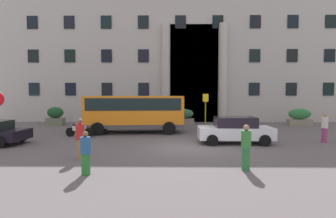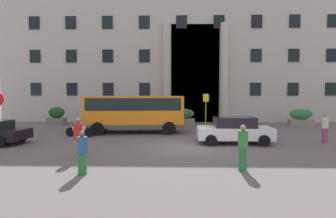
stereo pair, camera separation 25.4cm
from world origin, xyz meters
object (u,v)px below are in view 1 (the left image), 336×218
object	(u,v)px
bus_stop_sign	(205,108)
scooter_by_planter	(79,130)
parked_sedan_far	(235,130)
pedestrian_woman_with_bag	(80,139)
hedge_planter_far_west	(182,117)
hedge_planter_entrance_left	(55,116)
hedge_planter_far_east	(300,117)
pedestrian_woman_dark_dress	(325,128)
pedestrian_child_trailing	(86,153)
orange_minibus	(135,111)
pedestrian_man_red_shirt	(246,147)

from	to	relation	value
bus_stop_sign	scooter_by_planter	size ratio (longest dim) A/B	1.46
parked_sedan_far	pedestrian_woman_with_bag	bearing A→B (deg)	-151.79
hedge_planter_far_west	hedge_planter_entrance_left	world-z (taller)	hedge_planter_entrance_left
hedge_planter_far_east	scooter_by_planter	world-z (taller)	hedge_planter_far_east
hedge_planter_far_west	pedestrian_woman_with_bag	distance (m)	14.38
scooter_by_planter	pedestrian_woman_dark_dress	xyz separation A→B (m)	(14.93, -1.77, 0.40)
parked_sedan_far	pedestrian_child_trailing	xyz separation A→B (m)	(-6.60, -6.09, -0.01)
orange_minibus	pedestrian_child_trailing	xyz separation A→B (m)	(-0.30, -10.30, -0.84)
orange_minibus	scooter_by_planter	distance (m)	4.13
hedge_planter_far_east	pedestrian_man_red_shirt	xyz separation A→B (m)	(-8.74, -14.31, 0.12)
bus_stop_sign	hedge_planter_far_east	bearing A→B (deg)	19.67
pedestrian_child_trailing	parked_sedan_far	bearing A→B (deg)	-45.23
scooter_by_planter	pedestrian_woman_dark_dress	size ratio (longest dim) A/B	1.13
bus_stop_sign	hedge_planter_far_east	xyz separation A→B (m)	(8.82, 3.15, -1.00)
hedge_planter_far_west	scooter_by_planter	distance (m)	10.29
hedge_planter_far_east	parked_sedan_far	size ratio (longest dim) A/B	0.50
orange_minibus	pedestrian_woman_with_bag	distance (m)	8.25
pedestrian_woman_with_bag	pedestrian_man_red_shirt	distance (m)	6.82
orange_minibus	parked_sedan_far	distance (m)	7.62
orange_minibus	hedge_planter_far_west	xyz separation A→B (m)	(3.68, 5.39, -0.89)
hedge_planter_entrance_left	pedestrian_woman_with_bag	size ratio (longest dim) A/B	0.93
hedge_planter_far_east	pedestrian_child_trailing	size ratio (longest dim) A/B	1.38
scooter_by_planter	parked_sedan_far	bearing A→B (deg)	0.05
orange_minibus	hedge_planter_entrance_left	world-z (taller)	orange_minibus
scooter_by_planter	pedestrian_woman_with_bag	xyz separation A→B (m)	(2.14, -6.03, 0.44)
pedestrian_child_trailing	pedestrian_woman_dark_dress	distance (m)	13.49
bus_stop_sign	hedge_planter_far_west	distance (m)	4.36
parked_sedan_far	pedestrian_woman_dark_dress	bearing A→B (deg)	4.40
orange_minibus	hedge_planter_far_west	world-z (taller)	orange_minibus
hedge_planter_entrance_left	pedestrian_man_red_shirt	distance (m)	19.47
hedge_planter_far_west	pedestrian_woman_dark_dress	distance (m)	12.15
bus_stop_sign	pedestrian_woman_dark_dress	distance (m)	8.26
bus_stop_sign	pedestrian_child_trailing	world-z (taller)	bus_stop_sign
parked_sedan_far	pedestrian_woman_with_bag	xyz separation A→B (m)	(-7.53, -3.92, 0.13)
hedge_planter_far_east	pedestrian_woman_with_bag	bearing A→B (deg)	-140.32
hedge_planter_far_west	pedestrian_woman_dark_dress	size ratio (longest dim) A/B	1.26
hedge_planter_entrance_left	pedestrian_woman_with_bag	world-z (taller)	pedestrian_woman_with_bag
hedge_planter_far_east	pedestrian_man_red_shirt	size ratio (longest dim) A/B	1.25
hedge_planter_entrance_left	hedge_planter_far_east	world-z (taller)	hedge_planter_entrance_left
hedge_planter_far_west	pedestrian_man_red_shirt	world-z (taller)	pedestrian_man_red_shirt
orange_minibus	hedge_planter_far_west	bearing A→B (deg)	50.98
pedestrian_child_trailing	hedge_planter_far_east	bearing A→B (deg)	-41.99
parked_sedan_far	pedestrian_woman_with_bag	distance (m)	8.49
hedge_planter_entrance_left	pedestrian_woman_with_bag	distance (m)	14.34
scooter_by_planter	pedestrian_man_red_shirt	size ratio (longest dim) A/B	1.15
orange_minibus	parked_sedan_far	bearing A→B (deg)	-38.41
bus_stop_sign	parked_sedan_far	size ratio (longest dim) A/B	0.68
pedestrian_child_trailing	pedestrian_woman_with_bag	world-z (taller)	pedestrian_woman_with_bag
scooter_by_planter	pedestrian_woman_with_bag	size ratio (longest dim) A/B	1.10
scooter_by_planter	pedestrian_woman_with_bag	world-z (taller)	pedestrian_woman_with_bag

